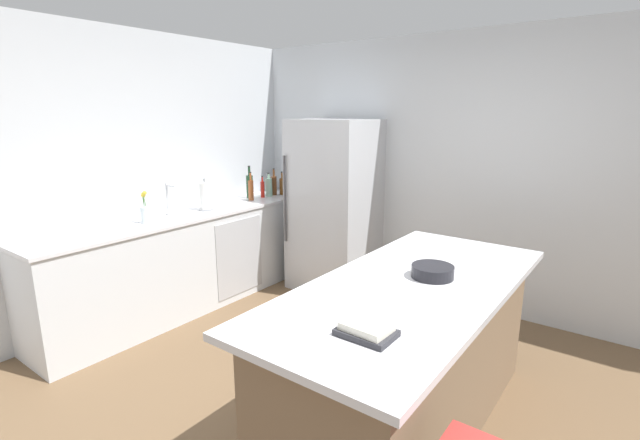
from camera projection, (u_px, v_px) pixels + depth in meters
ground_plane at (327, 417)px, 2.86m from camera, size 7.20×7.20×0.00m
wall_rear at (466, 174)px, 4.31m from camera, size 6.00×0.10×2.60m
wall_left at (102, 179)px, 3.98m from camera, size 0.10×6.00×2.60m
counter_run_left at (190, 259)px, 4.45m from camera, size 0.63×3.01×0.94m
kitchen_island at (408, 355)px, 2.71m from camera, size 0.97×2.20×0.92m
refrigerator at (334, 206)px, 4.81m from camera, size 0.81×0.74×1.81m
sink_faucet at (168, 199)px, 4.20m from camera, size 0.15×0.05×0.30m
flower_vase at (145, 212)px, 3.91m from camera, size 0.08×0.08×0.29m
paper_towel_roll at (205, 197)px, 4.42m from camera, size 0.14×0.14×0.31m
soda_bottle at (288, 181)px, 5.33m from camera, size 0.07×0.07×0.37m
whiskey_bottle at (283, 185)px, 5.27m from camera, size 0.08×0.08×0.27m
syrup_bottle at (274, 185)px, 5.23m from camera, size 0.06×0.06×0.31m
gin_bottle at (269, 187)px, 5.15m from camera, size 0.08×0.08×0.27m
hot_sauce_bottle at (263, 189)px, 5.09m from camera, size 0.04×0.04×0.24m
wine_bottle at (250, 186)px, 5.06m from camera, size 0.07×0.07×0.36m
vinegar_bottle at (251, 190)px, 4.93m from camera, size 0.06×0.06×0.31m
cookbook_stack at (366, 330)px, 1.99m from camera, size 0.25×0.18×0.06m
mixing_bowl at (433, 271)px, 2.69m from camera, size 0.25×0.25×0.07m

